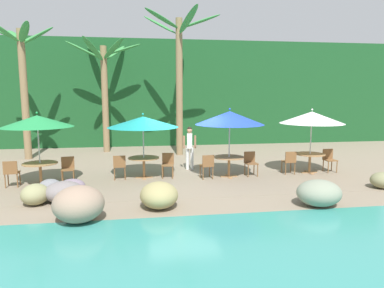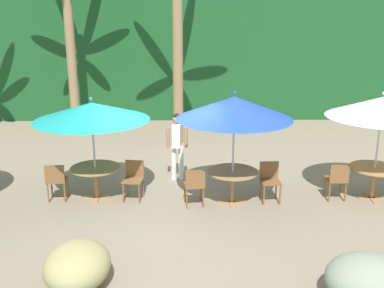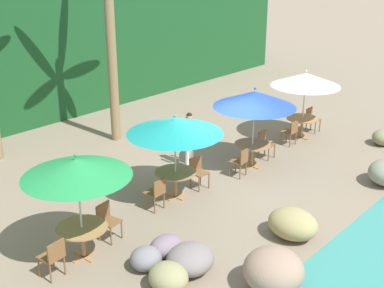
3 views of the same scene
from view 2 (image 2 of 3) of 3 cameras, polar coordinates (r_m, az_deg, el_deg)
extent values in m
plane|color=gray|center=(10.10, -4.46, -7.15)|extent=(120.00, 120.00, 0.00)
cube|color=gray|center=(10.10, -4.46, -7.13)|extent=(18.00, 5.20, 0.01)
cube|color=#194C23|center=(18.29, -3.06, 13.09)|extent=(28.00, 2.40, 6.00)
ellipsoid|color=#9D915C|center=(7.22, -14.46, -14.81)|extent=(1.00, 1.19, 0.68)
ellipsoid|color=gray|center=(7.12, 21.49, -15.85)|extent=(1.20, 1.05, 0.70)
cylinder|color=silver|center=(10.04, -12.40, -1.22)|extent=(0.04, 0.04, 2.11)
cone|color=teal|center=(9.81, -12.74, 4.10)|extent=(2.49, 2.49, 0.38)
sphere|color=teal|center=(9.75, -12.84, 5.66)|extent=(0.07, 0.07, 0.07)
cube|color=#A37547|center=(10.40, -12.05, -6.69)|extent=(0.60, 0.12, 0.03)
cube|color=#A37547|center=(10.40, -12.05, -6.69)|extent=(0.12, 0.60, 0.03)
cylinder|color=#A37547|center=(10.26, -12.17, -4.86)|extent=(0.09, 0.09, 0.71)
cylinder|color=#A37547|center=(10.14, -12.29, -2.99)|extent=(1.10, 1.10, 0.03)
cylinder|color=brown|center=(9.88, -6.78, -6.37)|extent=(0.04, 0.04, 0.45)
cylinder|color=brown|center=(9.96, -8.78, -6.24)|extent=(0.04, 0.04, 0.45)
cylinder|color=brown|center=(10.20, -6.30, -5.61)|extent=(0.04, 0.04, 0.45)
cylinder|color=brown|center=(10.28, -8.25, -5.49)|extent=(0.04, 0.04, 0.45)
cube|color=brown|center=(9.99, -7.58, -4.64)|extent=(0.48, 0.48, 0.03)
cube|color=brown|center=(10.10, -7.34, -3.21)|extent=(0.42, 0.10, 0.42)
cylinder|color=brown|center=(10.67, -17.51, -5.28)|extent=(0.04, 0.04, 0.45)
cylinder|color=brown|center=(10.59, -15.62, -5.28)|extent=(0.04, 0.04, 0.45)
cylinder|color=brown|center=(10.35, -17.93, -6.00)|extent=(0.04, 0.04, 0.45)
cylinder|color=brown|center=(10.27, -15.98, -6.01)|extent=(0.04, 0.04, 0.45)
cube|color=brown|center=(10.38, -16.87, -4.41)|extent=(0.44, 0.44, 0.03)
cube|color=brown|center=(10.14, -17.18, -3.77)|extent=(0.42, 0.06, 0.42)
cylinder|color=silver|center=(9.59, 5.28, -1.33)|extent=(0.04, 0.04, 2.24)
cone|color=blue|center=(9.33, 5.44, 4.64)|extent=(2.45, 2.45, 0.47)
sphere|color=blue|center=(9.27, 5.50, 6.53)|extent=(0.07, 0.07, 0.07)
cube|color=#A37547|center=(9.98, 5.12, -7.38)|extent=(0.60, 0.12, 0.03)
cube|color=#A37547|center=(9.98, 5.12, -7.38)|extent=(0.12, 0.60, 0.03)
cylinder|color=#A37547|center=(9.84, 5.17, -5.49)|extent=(0.09, 0.09, 0.71)
cylinder|color=#A37547|center=(9.71, 5.22, -3.55)|extent=(1.10, 1.10, 0.03)
cylinder|color=brown|center=(9.94, 11.21, -6.42)|extent=(0.04, 0.04, 0.45)
cylinder|color=brown|center=(9.86, 9.19, -6.51)|extent=(0.04, 0.04, 0.45)
cylinder|color=brown|center=(10.26, 10.71, -5.66)|extent=(0.04, 0.04, 0.45)
cylinder|color=brown|center=(10.18, 8.75, -5.74)|extent=(0.04, 0.04, 0.45)
cube|color=brown|center=(9.97, 10.03, -4.80)|extent=(0.44, 0.44, 0.03)
cube|color=brown|center=(10.08, 9.82, -3.36)|extent=(0.42, 0.06, 0.42)
cylinder|color=brown|center=(9.89, -0.94, -6.22)|extent=(0.04, 0.04, 0.45)
cylinder|color=brown|center=(9.93, 1.12, -6.11)|extent=(0.04, 0.04, 0.45)
cylinder|color=brown|center=(9.56, -0.67, -7.03)|extent=(0.04, 0.04, 0.45)
cylinder|color=brown|center=(9.61, 1.46, -6.91)|extent=(0.04, 0.04, 0.45)
cube|color=brown|center=(9.65, 0.24, -5.25)|extent=(0.47, 0.47, 0.03)
cube|color=brown|center=(9.40, 0.42, -4.59)|extent=(0.42, 0.09, 0.42)
cylinder|color=silver|center=(10.59, 22.58, -0.94)|extent=(0.04, 0.04, 2.21)
cone|color=white|center=(10.36, 23.18, 4.37)|extent=(2.36, 2.36, 0.44)
sphere|color=white|center=(10.31, 23.36, 5.99)|extent=(0.07, 0.07, 0.07)
cube|color=#A37547|center=(10.93, 21.96, -6.39)|extent=(0.60, 0.12, 0.03)
cube|color=#A37547|center=(10.93, 21.96, -6.39)|extent=(0.12, 0.60, 0.03)
cylinder|color=#A37547|center=(10.81, 22.16, -4.65)|extent=(0.09, 0.09, 0.71)
cylinder|color=#A37547|center=(10.70, 22.36, -2.87)|extent=(1.10, 1.10, 0.03)
cylinder|color=brown|center=(10.66, 16.60, -5.22)|extent=(0.04, 0.04, 0.45)
cylinder|color=brown|center=(10.77, 18.42, -5.16)|extent=(0.04, 0.04, 0.45)
cylinder|color=brown|center=(10.35, 17.17, -5.94)|extent=(0.04, 0.04, 0.45)
cylinder|color=brown|center=(10.46, 19.04, -5.86)|extent=(0.04, 0.04, 0.45)
cube|color=brown|center=(10.48, 17.92, -4.32)|extent=(0.42, 0.42, 0.03)
cube|color=brown|center=(10.23, 18.36, -3.68)|extent=(0.42, 0.04, 0.42)
cylinder|color=olive|center=(15.95, -15.20, 10.91)|extent=(0.32, 0.32, 5.34)
cylinder|color=olive|center=(14.01, -1.85, 13.15)|extent=(0.32, 0.32, 6.49)
cylinder|color=white|center=(11.14, -2.35, -2.47)|extent=(0.13, 0.13, 0.86)
cylinder|color=white|center=(11.14, -1.43, -2.47)|extent=(0.13, 0.13, 0.86)
cube|color=silver|center=(10.93, -1.93, 1.11)|extent=(0.25, 0.37, 0.58)
cylinder|color=#9E7051|center=(10.95, -3.07, 0.85)|extent=(0.08, 0.08, 0.50)
cylinder|color=#9E7051|center=(10.94, -0.77, 0.86)|extent=(0.08, 0.08, 0.50)
sphere|color=#9E7051|center=(10.83, -1.95, 3.20)|extent=(0.21, 0.21, 0.21)
sphere|color=black|center=(10.82, -1.95, 3.46)|extent=(0.18, 0.18, 0.18)
camera|label=1|loc=(3.76, -141.74, -28.88)|focal=32.76mm
camera|label=3|loc=(11.04, -89.92, 12.32)|focal=47.68mm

